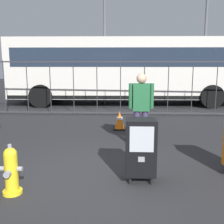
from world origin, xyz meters
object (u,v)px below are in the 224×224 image
Objects in this scene: bus_near at (125,68)px; traffic_cone at (120,121)px; pedestrian at (141,106)px; fire_hydrant at (11,171)px; newspaper_box_primary at (141,147)px; street_light_far_left at (105,15)px; street_light_near_right at (207,3)px.

traffic_cone is at bearing -93.18° from bus_near.
pedestrian is 0.16× the size of bus_near.
newspaper_box_primary reaches higher than fire_hydrant.
newspaper_box_primary is 0.61× the size of pedestrian.
bus_near is 2.57m from street_light_far_left.
bus_near is at bearing 92.54° from pedestrian.
pedestrian is 3.15× the size of traffic_cone.
street_light_far_left is at bearing 85.47° from fire_hydrant.
street_light_far_left is at bearing 172.66° from bus_near.
bus_near is (1.70, 9.18, 1.36)m from fire_hydrant.
fire_hydrant is at bearing -94.53° from street_light_far_left.
street_light_far_left is (-1.16, 8.76, 3.52)m from newspaper_box_primary.
street_light_near_right is 4.92m from street_light_far_left.
newspaper_box_primary is 1.92× the size of traffic_cone.
street_light_near_right is 1.17× the size of street_light_far_left.
street_light_near_right is at bearing 61.00° from fire_hydrant.
street_light_near_right is at bearing 8.71° from street_light_far_left.
pedestrian is (2.00, 2.28, 0.60)m from fire_hydrant.
street_light_far_left reaches higher than fire_hydrant.
bus_near reaches higher than newspaper_box_primary.
fire_hydrant is 0.09× the size of street_light_near_right.
newspaper_box_primary is at bearing -111.09° from street_light_near_right.
fire_hydrant is 3.09m from pedestrian.
pedestrian is 1.94m from traffic_cone.
newspaper_box_primary is at bearing -83.74° from traffic_cone.
newspaper_box_primary is at bearing -82.47° from street_light_far_left.
pedestrian is (0.11, 1.75, 0.38)m from newspaper_box_primary.
fire_hydrant is 0.11× the size of street_light_far_left.
street_light_far_left is (0.74, 9.29, 3.74)m from fire_hydrant.
fire_hydrant is 9.43m from bus_near.
fire_hydrant is at bearing -131.32° from pedestrian.
pedestrian is at bearing -114.64° from street_light_near_right.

